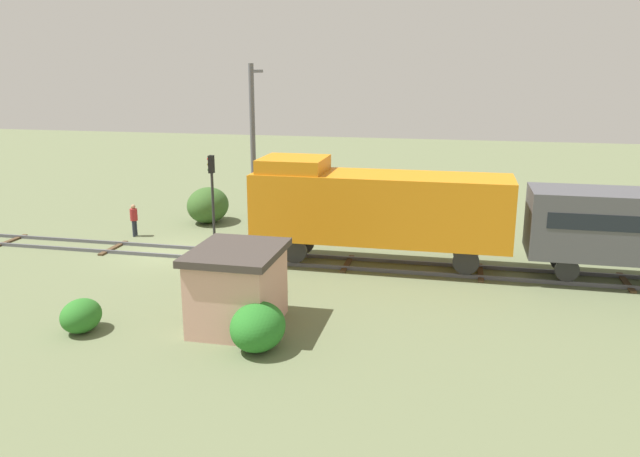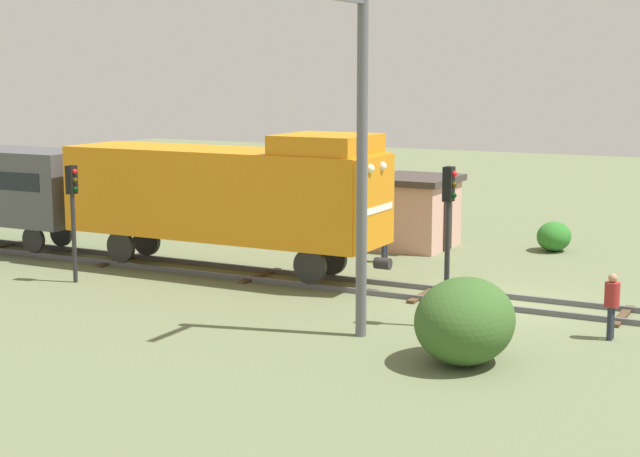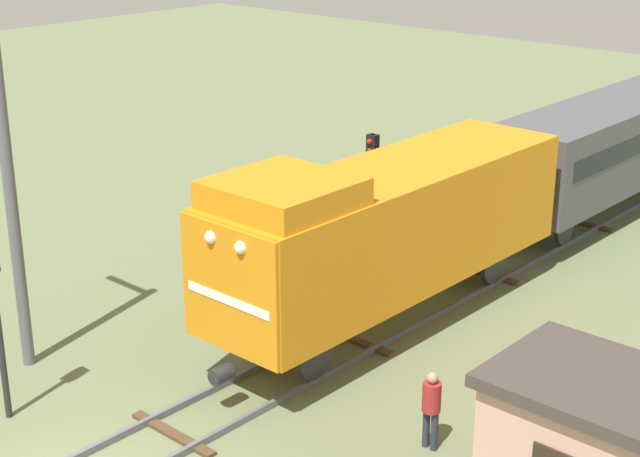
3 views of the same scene
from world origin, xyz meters
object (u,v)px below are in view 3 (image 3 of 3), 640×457
Objects in this scene: traffic_signal_mid at (372,172)px; relay_hut at (590,444)px; locomotive at (387,224)px; worker_by_signal at (431,404)px; catenary_mast at (7,175)px; passenger_car_leading at (627,133)px.

traffic_signal_mid is 1.07× the size of relay_hut.
relay_hut is at bearing -26.02° from locomotive.
worker_by_signal is at bearing -44.50° from traffic_signal_mid.
traffic_signal_mid reaches higher than relay_hut.
relay_hut is (10.90, -7.29, -1.24)m from traffic_signal_mid.
worker_by_signal is at bearing 20.01° from catenary_mast.
passenger_car_leading is at bearing 90.00° from locomotive.
relay_hut is (12.56, 3.55, -3.26)m from catenary_mast.
relay_hut is at bearing 18.51° from worker_by_signal.
passenger_car_leading reaches higher than worker_by_signal.
locomotive is 6.82× the size of worker_by_signal.
passenger_car_leading is 10.29m from traffic_signal_mid.
worker_by_signal is at bearing -176.87° from relay_hut.
traffic_signal_mid is at bearing 150.88° from worker_by_signal.
catenary_mast is at bearing -144.60° from worker_by_signal.
traffic_signal_mid is at bearing 81.31° from catenary_mast.
worker_by_signal is 10.51m from catenary_mast.
locomotive is at bearing -46.85° from traffic_signal_mid.
locomotive is at bearing -90.00° from passenger_car_leading.
passenger_car_leading reaches higher than traffic_signal_mid.
passenger_car_leading is at bearing 113.81° from relay_hut.
catenary_mast is at bearing -103.82° from passenger_car_leading.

